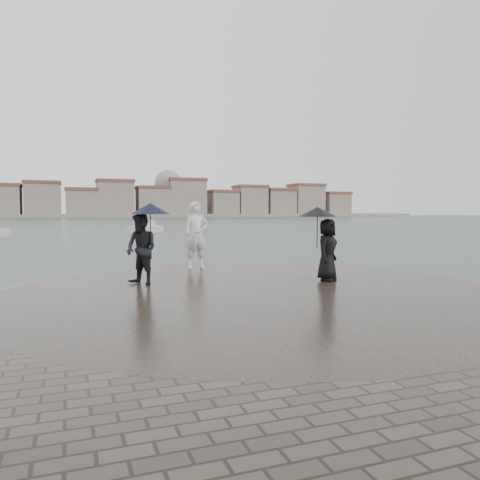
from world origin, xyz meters
name	(u,v)px	position (x,y,z in m)	size (l,w,h in m)	color
ground	(340,345)	(0.00, 0.00, 0.00)	(400.00, 400.00, 0.00)	#2B3835
kerb_ring	(259,298)	(0.00, 3.50, 0.16)	(12.50, 12.50, 0.32)	gray
quay_tip	(259,297)	(0.00, 3.50, 0.18)	(11.90, 11.90, 0.36)	#2D261E
statue	(196,235)	(-0.33, 7.96, 1.43)	(0.78, 0.51, 2.14)	silver
visitor_left	(143,240)	(-2.41, 5.25, 1.47)	(1.28, 1.15, 2.04)	black
visitor_right	(324,238)	(2.16, 4.24, 1.48)	(1.25, 1.08, 1.95)	black
far_skyline	(61,201)	(-6.29, 160.71, 5.61)	(260.00, 20.00, 37.00)	gray
boats	(75,231)	(-3.63, 38.35, 0.38)	(17.24, 10.75, 1.50)	beige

